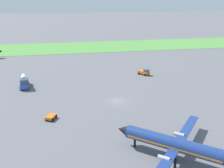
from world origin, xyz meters
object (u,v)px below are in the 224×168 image
at_px(airplane_foreground_turboprop, 176,144).
at_px(fuel_truck_midfield, 24,82).
at_px(pushback_tug_near_gate, 144,72).
at_px(baggage_cart_by_runway, 51,117).

xyz_separation_m(airplane_foreground_turboprop, fuel_truck_midfield, (-28.47, 40.06, -1.13)).
distance_m(airplane_foreground_turboprop, fuel_truck_midfield, 49.16).
distance_m(pushback_tug_near_gate, fuel_truck_midfield, 37.45).
relative_size(airplane_foreground_turboprop, pushback_tug_near_gate, 5.06).
xyz_separation_m(airplane_foreground_turboprop, baggage_cart_by_runway, (-20.30, 18.06, -2.14)).
bearing_deg(fuel_truck_midfield, pushback_tug_near_gate, 90.25).
distance_m(fuel_truck_midfield, baggage_cart_by_runway, 23.49).
distance_m(airplane_foreground_turboprop, pushback_tug_near_gate, 46.28).
bearing_deg(fuel_truck_midfield, baggage_cart_by_runway, 12.38).
relative_size(pushback_tug_near_gate, fuel_truck_midfield, 0.58).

